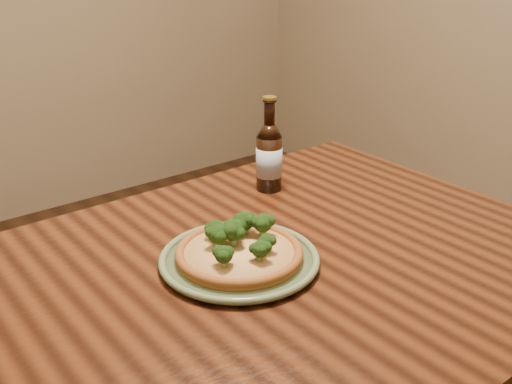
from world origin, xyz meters
TOP-DOWN VIEW (x-y plane):
  - table at (0.00, 0.10)m, footprint 1.60×0.90m
  - plate at (0.14, 0.14)m, footprint 0.30×0.30m
  - pizza at (0.15, 0.14)m, footprint 0.24×0.24m
  - beer_bottle at (0.42, 0.38)m, footprint 0.06×0.06m

SIDE VIEW (x-z plane):
  - table at x=0.00m, z-range 0.28..1.03m
  - plate at x=0.14m, z-range 0.75..0.77m
  - pizza at x=0.15m, z-range 0.74..0.81m
  - beer_bottle at x=0.42m, z-range 0.72..0.95m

